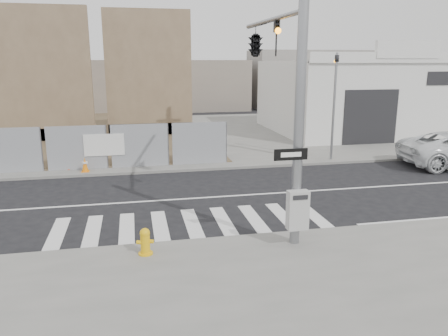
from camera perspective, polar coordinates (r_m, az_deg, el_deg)
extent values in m
plane|color=black|center=(16.14, -5.38, -4.07)|extent=(100.00, 100.00, 0.00)
cube|color=slate|center=(29.72, -8.49, 4.24)|extent=(50.00, 20.00, 0.12)
cylinder|color=gray|center=(11.34, 9.82, 6.92)|extent=(0.26, 0.26, 7.00)
cylinder|color=gray|center=(13.76, 6.11, 18.66)|extent=(0.14, 5.20, 0.14)
cube|color=#B2B2AF|center=(11.62, 9.60, -5.45)|extent=(0.55, 0.30, 1.05)
cube|color=black|center=(11.27, 8.73, 1.76)|extent=(0.90, 0.03, 0.30)
cube|color=silver|center=(11.25, 8.76, 1.74)|extent=(0.55, 0.01, 0.12)
imported|color=black|center=(13.16, 6.88, 16.47)|extent=(0.16, 0.20, 1.00)
imported|color=black|center=(15.26, 4.15, 16.15)|extent=(0.53, 2.48, 1.00)
cylinder|color=gray|center=(22.20, 14.15, 7.68)|extent=(0.12, 0.12, 5.20)
imported|color=black|center=(22.09, 14.54, 14.13)|extent=(0.16, 0.20, 1.00)
cube|color=brown|center=(28.78, -22.98, 11.14)|extent=(6.00, 0.50, 8.00)
cube|color=brown|center=(29.50, -22.18, 4.20)|extent=(6.00, 1.30, 0.80)
cube|color=brown|center=(29.30, -9.78, 12.04)|extent=(5.50, 0.50, 8.00)
cube|color=brown|center=(30.02, -9.53, 5.18)|extent=(5.50, 1.30, 0.80)
cube|color=silver|center=(32.40, 17.32, 8.94)|extent=(12.00, 10.00, 4.80)
cube|color=silver|center=(28.04, 22.74, 13.17)|extent=(12.00, 0.30, 0.60)
cube|color=silver|center=(28.01, 22.89, 14.08)|extent=(4.00, 0.30, 1.00)
cube|color=black|center=(27.15, 18.58, 6.31)|extent=(3.40, 0.06, 3.20)
cylinder|color=#483421|center=(22.31, 9.91, 14.10)|extent=(0.28, 0.28, 10.00)
cylinder|color=#EBB20D|center=(11.59, -10.19, -10.90)|extent=(0.47, 0.47, 0.04)
cylinder|color=#EBB20D|center=(11.49, -10.24, -9.72)|extent=(0.31, 0.31, 0.55)
sphere|color=#EBB20D|center=(11.37, -10.30, -8.36)|extent=(0.26, 0.26, 0.26)
cylinder|color=#EBB20D|center=(11.47, -11.00, -9.51)|extent=(0.16, 0.14, 0.10)
cylinder|color=#EBB20D|center=(11.47, -9.51, -9.43)|extent=(0.16, 0.14, 0.10)
cube|color=red|center=(21.22, -19.80, -0.09)|extent=(0.41, 0.41, 0.03)
cone|color=red|center=(21.15, -19.87, 0.75)|extent=(0.36, 0.36, 0.67)
cylinder|color=silver|center=(21.13, -19.90, 1.00)|extent=(0.26, 0.26, 0.08)
cube|color=orange|center=(20.46, -17.65, -0.42)|extent=(0.36, 0.36, 0.03)
cone|color=orange|center=(20.39, -17.71, 0.42)|extent=(0.32, 0.32, 0.65)
cylinder|color=silver|center=(20.37, -17.73, 0.67)|extent=(0.25, 0.25, 0.07)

